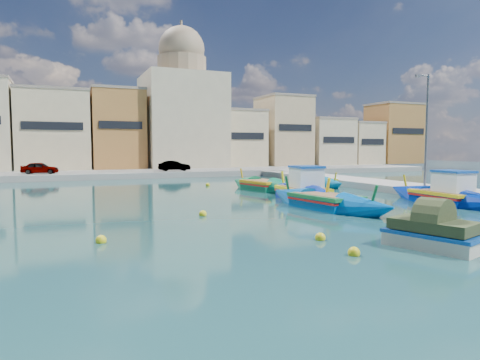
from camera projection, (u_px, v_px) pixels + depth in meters
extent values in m
plane|color=#13393A|center=(205.00, 230.00, 16.51)|extent=(160.00, 160.00, 0.00)
cube|color=gray|center=(112.00, 174.00, 45.90)|extent=(80.00, 8.00, 0.60)
cube|color=#CCB78D|center=(53.00, 131.00, 50.41)|extent=(7.88, 7.44, 8.99)
cube|color=gray|center=(52.00, 91.00, 50.05)|extent=(8.04, 7.59, 0.30)
cube|color=black|center=(53.00, 126.00, 46.91)|extent=(6.30, 0.10, 0.90)
cube|color=#B37538|center=(118.00, 130.00, 52.60)|extent=(6.17, 6.13, 9.43)
cube|color=gray|center=(117.00, 90.00, 52.23)|extent=(6.29, 6.26, 0.30)
cube|color=black|center=(121.00, 125.00, 49.70)|extent=(4.93, 0.10, 0.90)
cube|color=tan|center=(176.00, 144.00, 56.36)|extent=(7.31, 7.69, 6.05)
cube|color=gray|center=(176.00, 120.00, 56.11)|extent=(7.46, 7.85, 0.30)
cube|color=black|center=(184.00, 141.00, 52.75)|extent=(5.85, 0.10, 0.90)
cube|color=#CCB78D|center=(232.00, 139.00, 59.21)|extent=(7.54, 7.30, 7.41)
cube|color=gray|center=(232.00, 111.00, 58.91)|extent=(7.69, 7.45, 0.30)
cube|color=black|center=(243.00, 136.00, 55.78)|extent=(6.03, 0.10, 0.90)
cube|color=tan|center=(283.00, 132.00, 62.03)|extent=(6.36, 6.97, 9.63)
cube|color=gray|center=(284.00, 97.00, 61.65)|extent=(6.48, 7.11, 0.30)
cube|color=black|center=(296.00, 128.00, 58.74)|extent=(5.09, 0.10, 0.90)
cube|color=#C4B592|center=(326.00, 142.00, 64.81)|extent=(6.63, 6.70, 6.65)
cube|color=gray|center=(326.00, 119.00, 64.55)|extent=(6.76, 6.83, 0.30)
cube|color=black|center=(339.00, 140.00, 61.66)|extent=(5.30, 0.10, 0.90)
cube|color=#CCB78D|center=(357.00, 144.00, 67.56)|extent=(5.08, 7.51, 6.20)
cube|color=gray|center=(357.00, 123.00, 67.32)|extent=(5.18, 7.66, 0.30)
cube|color=black|center=(373.00, 142.00, 64.05)|extent=(4.06, 0.10, 0.90)
cube|color=#B37538|center=(394.00, 135.00, 69.42)|extent=(7.79, 6.00, 9.33)
cube|color=gray|center=(395.00, 105.00, 69.05)|extent=(7.95, 6.12, 0.30)
cube|color=black|center=(409.00, 131.00, 66.58)|extent=(6.23, 0.10, 0.90)
cube|color=#C4B592|center=(182.00, 122.00, 56.64)|extent=(10.00, 10.00, 12.00)
cylinder|color=#9E8466|center=(182.00, 66.00, 56.09)|extent=(6.40, 6.40, 2.40)
sphere|color=#9E8466|center=(182.00, 49.00, 55.92)|extent=(6.00, 6.00, 6.00)
cylinder|color=#9E8466|center=(181.00, 27.00, 55.70)|extent=(0.30, 0.30, 1.60)
cylinder|color=#595B60|center=(426.00, 135.00, 28.49)|extent=(0.16, 0.16, 8.00)
cylinder|color=#595B60|center=(424.00, 75.00, 28.04)|extent=(1.00, 0.10, 0.10)
cube|color=#595B60|center=(418.00, 76.00, 27.85)|extent=(0.35, 0.15, 0.18)
imported|color=#4C1919|center=(40.00, 168.00, 41.77)|extent=(3.61, 2.06, 1.16)
imported|color=#4C1919|center=(174.00, 166.00, 46.96)|extent=(3.46, 1.32, 1.13)
cube|color=#00269F|center=(445.00, 200.00, 24.24)|extent=(2.22, 3.70, 1.00)
cone|color=#00269F|center=(408.00, 194.00, 27.03)|extent=(2.21, 3.40, 2.57)
cube|color=yellow|center=(445.00, 193.00, 24.21)|extent=(2.32, 3.90, 0.18)
cube|color=red|center=(445.00, 196.00, 24.22)|extent=(2.33, 3.77, 0.10)
cube|color=olive|center=(445.00, 191.00, 24.20)|extent=(1.90, 3.36, 0.06)
cylinder|color=yellow|center=(406.00, 183.00, 27.25)|extent=(0.17, 0.48, 1.09)
cube|color=white|center=(453.00, 182.00, 23.67)|extent=(1.51, 1.91, 1.10)
cube|color=#0F47A5|center=(454.00, 171.00, 23.62)|extent=(1.60, 2.04, 0.12)
cube|color=#0021A4|center=(303.00, 196.00, 26.10)|extent=(2.56, 3.71, 1.09)
cone|color=#0021A4|center=(285.00, 191.00, 28.85)|extent=(2.53, 3.47, 2.73)
cone|color=#0021A4|center=(325.00, 201.00, 23.34)|extent=(2.53, 3.47, 2.73)
cube|color=yellow|center=(303.00, 189.00, 26.06)|extent=(2.67, 3.90, 0.20)
cube|color=red|center=(303.00, 192.00, 26.08)|extent=(2.68, 3.78, 0.11)
cube|color=olive|center=(303.00, 187.00, 26.06)|extent=(2.20, 3.35, 0.07)
cylinder|color=yellow|center=(283.00, 180.00, 29.07)|extent=(0.21, 0.53, 1.19)
cylinder|color=yellow|center=(327.00, 188.00, 23.01)|extent=(0.21, 0.53, 1.19)
cube|color=white|center=(306.00, 178.00, 25.52)|extent=(1.72, 1.93, 1.20)
cube|color=#0F47A5|center=(306.00, 167.00, 25.47)|extent=(1.82, 2.07, 0.13)
cube|color=#006DA5|center=(319.00, 184.00, 35.61)|extent=(2.04, 3.07, 0.88)
cone|color=#006DA5|center=(306.00, 181.00, 37.90)|extent=(2.02, 2.86, 2.22)
cone|color=#006DA5|center=(334.00, 185.00, 33.31)|extent=(2.02, 2.86, 2.22)
cube|color=yellow|center=(319.00, 179.00, 35.58)|extent=(2.13, 3.24, 0.16)
cube|color=#197F33|center=(319.00, 181.00, 35.59)|extent=(2.13, 3.13, 0.09)
cube|color=olive|center=(319.00, 178.00, 35.58)|extent=(1.75, 2.78, 0.05)
cylinder|color=yellow|center=(305.00, 174.00, 38.08)|extent=(0.16, 0.43, 0.96)
cylinder|color=yellow|center=(335.00, 178.00, 33.04)|extent=(0.16, 0.43, 0.96)
cube|color=#0A724B|center=(264.00, 188.00, 31.73)|extent=(2.68, 3.53, 1.05)
cone|color=#0A724B|center=(244.00, 184.00, 33.90)|extent=(2.64, 3.33, 2.60)
cone|color=#0A724B|center=(287.00, 190.00, 29.55)|extent=(2.64, 3.33, 2.60)
cube|color=gold|center=(264.00, 182.00, 31.70)|extent=(2.80, 3.71, 0.19)
cube|color=red|center=(264.00, 184.00, 31.71)|extent=(2.79, 3.60, 0.11)
cube|color=olive|center=(264.00, 180.00, 31.69)|extent=(2.31, 3.18, 0.06)
cylinder|color=gold|center=(242.00, 176.00, 34.06)|extent=(0.24, 0.52, 1.14)
cylinder|color=gold|center=(289.00, 180.00, 29.29)|extent=(0.24, 0.52, 1.14)
cube|color=#0056AC|center=(325.00, 204.00, 22.36)|extent=(2.57, 3.82, 1.04)
cone|color=#0056AC|center=(291.00, 198.00, 24.87)|extent=(2.53, 3.54, 2.65)
cone|color=#0056AC|center=(369.00, 211.00, 19.84)|extent=(2.53, 3.54, 2.65)
cube|color=#177435|center=(325.00, 196.00, 22.32)|extent=(2.68, 4.02, 0.19)
cube|color=red|center=(325.00, 200.00, 22.34)|extent=(2.68, 3.90, 0.10)
cube|color=olive|center=(325.00, 195.00, 22.32)|extent=(2.21, 3.45, 0.06)
cylinder|color=#177435|center=(288.00, 186.00, 25.07)|extent=(0.21, 0.51, 1.14)
cylinder|color=#177435|center=(374.00, 197.00, 19.54)|extent=(0.21, 0.51, 1.14)
cube|color=beige|center=(433.00, 244.00, 13.53)|extent=(2.25, 3.07, 0.69)
cube|color=#0F47A5|center=(433.00, 233.00, 13.51)|extent=(2.33, 3.17, 0.12)
cube|color=#2D381E|center=(434.00, 225.00, 13.49)|extent=(2.11, 2.76, 0.34)
cylinder|color=#2D381E|center=(434.00, 220.00, 13.48)|extent=(1.31, 2.50, 0.59)
sphere|color=yellow|center=(101.00, 240.00, 14.31)|extent=(0.36, 0.36, 0.36)
sphere|color=yellow|center=(203.00, 214.00, 19.94)|extent=(0.36, 0.36, 0.36)
sphere|color=yellow|center=(208.00, 185.00, 35.38)|extent=(0.36, 0.36, 0.36)
sphere|color=yellow|center=(435.00, 199.00, 25.71)|extent=(0.36, 0.36, 0.36)
sphere|color=yellow|center=(354.00, 253.00, 12.63)|extent=(0.36, 0.36, 0.36)
sphere|color=yellow|center=(320.00, 238.00, 14.74)|extent=(0.36, 0.36, 0.36)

